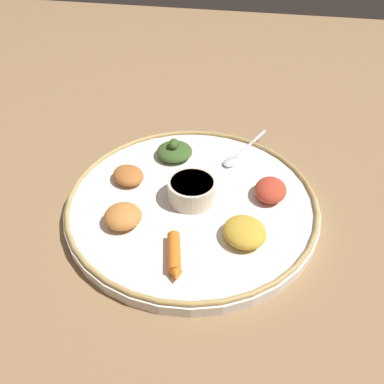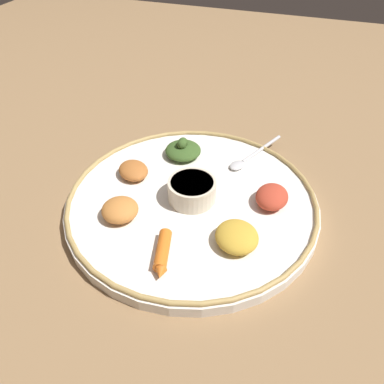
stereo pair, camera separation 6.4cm
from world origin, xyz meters
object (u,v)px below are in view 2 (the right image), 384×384
at_px(greens_pile, 183,150).
at_px(carrot_near_spoon, 164,254).
at_px(spoon, 249,158).
at_px(center_bowl, 192,190).

distance_m(greens_pile, carrot_near_spoon, 0.26).
bearing_deg(spoon, greens_pile, -76.88).
relative_size(center_bowl, spoon, 0.55).
height_order(center_bowl, greens_pile, greens_pile).
height_order(greens_pile, carrot_near_spoon, greens_pile).
bearing_deg(center_bowl, carrot_near_spoon, 1.77).
bearing_deg(carrot_near_spoon, center_bowl, -178.23).
bearing_deg(center_bowl, greens_pile, -153.08).
relative_size(center_bowl, carrot_near_spoon, 0.96).
bearing_deg(carrot_near_spoon, spoon, 167.54).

